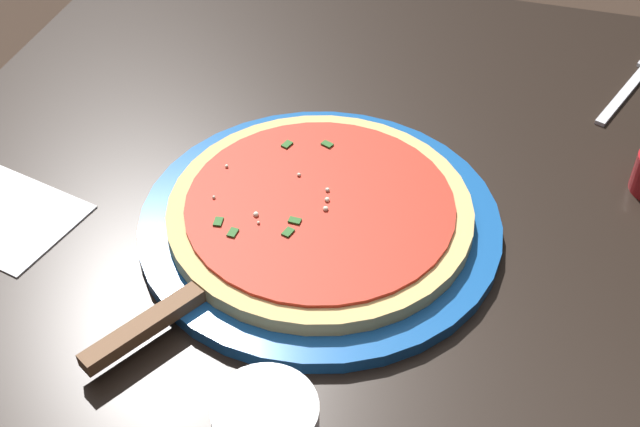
{
  "coord_description": "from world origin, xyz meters",
  "views": [
    {
      "loc": [
        0.63,
        0.2,
        1.37
      ],
      "look_at": [
        0.03,
        0.03,
        0.8
      ],
      "focal_mm": 46.7,
      "sensor_mm": 36.0,
      "label": 1
    }
  ],
  "objects_px": {
    "pizza": "(320,210)",
    "fork": "(633,83)",
    "pizza_server": "(184,303)",
    "napkin_folded_right": "(6,217)",
    "serving_plate": "(320,223)"
  },
  "relations": [
    {
      "from": "serving_plate",
      "to": "pizza_server",
      "type": "height_order",
      "value": "pizza_server"
    },
    {
      "from": "pizza_server",
      "to": "napkin_folded_right",
      "type": "xyz_separation_m",
      "value": [
        -0.07,
        -0.23,
        -0.02
      ]
    },
    {
      "from": "pizza_server",
      "to": "fork",
      "type": "relative_size",
      "value": 1.18
    },
    {
      "from": "pizza",
      "to": "napkin_folded_right",
      "type": "xyz_separation_m",
      "value": [
        0.08,
        -0.32,
        -0.02
      ]
    },
    {
      "from": "pizza",
      "to": "fork",
      "type": "distance_m",
      "value": 0.47
    },
    {
      "from": "napkin_folded_right",
      "to": "fork",
      "type": "height_order",
      "value": "fork"
    },
    {
      "from": "fork",
      "to": "serving_plate",
      "type": "bearing_deg",
      "value": -40.39
    },
    {
      "from": "pizza",
      "to": "fork",
      "type": "height_order",
      "value": "pizza"
    },
    {
      "from": "napkin_folded_right",
      "to": "fork",
      "type": "bearing_deg",
      "value": 124.88
    },
    {
      "from": "serving_plate",
      "to": "fork",
      "type": "distance_m",
      "value": 0.47
    },
    {
      "from": "serving_plate",
      "to": "napkin_folded_right",
      "type": "xyz_separation_m",
      "value": [
        0.08,
        -0.32,
        -0.01
      ]
    },
    {
      "from": "pizza",
      "to": "serving_plate",
      "type": "bearing_deg",
      "value": 97.91
    },
    {
      "from": "serving_plate",
      "to": "pizza",
      "type": "relative_size",
      "value": 1.19
    },
    {
      "from": "fork",
      "to": "pizza_server",
      "type": "bearing_deg",
      "value": -37.63
    },
    {
      "from": "pizza",
      "to": "napkin_folded_right",
      "type": "height_order",
      "value": "pizza"
    }
  ]
}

